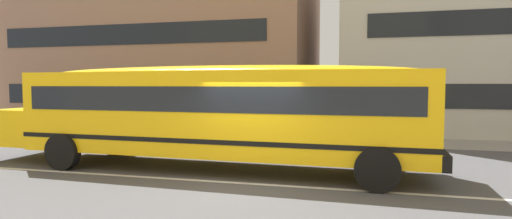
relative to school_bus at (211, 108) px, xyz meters
The scene contains 5 objects.
ground_plane 2.74m from the school_bus, 42.62° to the right, with size 400.00×400.00×0.00m, color #4C4C4F.
sidewalk_far 7.42m from the school_bus, 77.66° to the left, with size 120.00×3.00×0.01m, color gray.
lane_centreline 2.74m from the school_bus, 42.62° to the right, with size 110.00×0.16×0.01m, color silver.
school_bus is the anchor object (origin of this frame).
apartment_block_far_left 17.04m from the school_bus, 119.69° to the left, with size 18.47×11.33×13.30m.
Camera 1 is at (2.58, -9.46, 2.44)m, focal length 28.37 mm.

